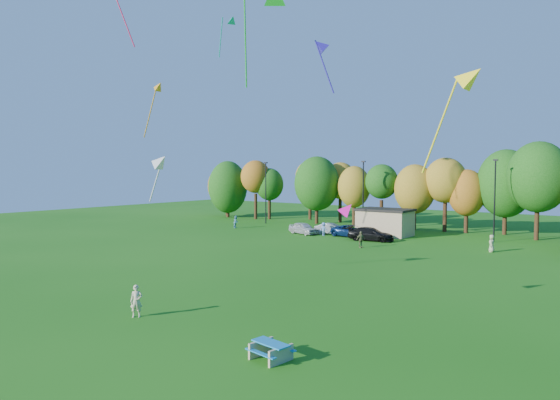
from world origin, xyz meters
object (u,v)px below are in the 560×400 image
Objects in this scene: picnic_table at (271,349)px; car_c at (352,231)px; kite_flyer at (136,301)px; car_a at (303,228)px; car_b at (332,229)px; car_d at (371,234)px.

picnic_table is 0.37× the size of car_c.
kite_flyer is at bearing -161.11° from car_c.
car_a is (-12.44, 34.33, -0.14)m from kite_flyer.
car_a is at bearing 110.13° from car_b.
kite_flyer is at bearing 176.71° from car_d.
car_d is at bearing -75.49° from car_a.
car_c is at bearing 122.47° from picnic_table.
picnic_table is at bearing -168.45° from car_d.
kite_flyer is 37.39m from car_b.
car_b is at bearing -41.70° from car_a.
kite_flyer is at bearing -173.84° from picnic_table.
car_a is (-21.92, 34.75, 0.30)m from picnic_table.
car_d reaches higher than car_c.
kite_flyer is 36.51m from car_a.
car_b is 0.81× the size of car_c.
car_b is (-18.96, 36.59, 0.26)m from picnic_table.
car_b is (2.95, 1.84, -0.05)m from car_a.
kite_flyer is 0.41× the size of car_a.
kite_flyer is 36.04m from car_c.
car_b is 6.70m from car_d.
kite_flyer reaches higher than car_a.
car_d is (3.19, -1.46, 0.04)m from car_c.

